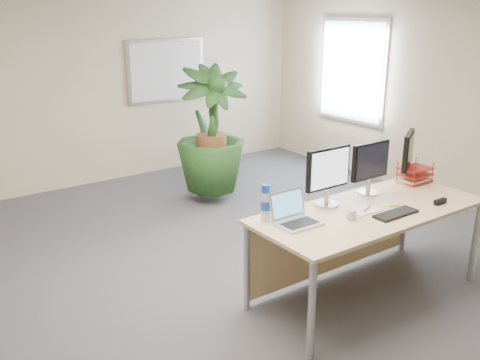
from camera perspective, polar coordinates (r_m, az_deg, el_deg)
floor at (r=4.97m, az=2.73°, el=-11.90°), size 8.00×8.00×0.00m
back_wall at (r=7.92m, az=-15.67°, el=9.15°), size 7.00×0.04×2.70m
whiteboard at (r=8.35m, az=-7.85°, el=11.45°), size 1.30×0.04×0.95m
window at (r=8.42m, az=11.84°, el=11.30°), size 0.04×1.30×1.55m
desk at (r=4.86m, az=12.52°, el=-4.56°), size 2.15×0.93×0.82m
floor_plant at (r=7.01m, az=-3.07°, el=3.70°), size 1.00×1.00×1.50m
monitor_left at (r=4.64m, az=9.37°, el=0.76°), size 0.47×0.21×0.52m
monitor_right at (r=5.01m, az=13.72°, el=1.60°), size 0.44×0.20×0.49m
monitor_dark at (r=5.45m, az=17.46°, el=2.65°), size 0.41×0.26×0.50m
laptop at (r=4.30m, az=5.80°, el=-3.79°), size 0.35×0.31×0.25m
keyboard at (r=4.64m, az=16.29°, el=-3.47°), size 0.42×0.15×0.02m
coffee_mug at (r=4.45m, az=11.81°, el=-3.64°), size 0.10×0.07×0.08m
spiral_notebook at (r=4.68m, az=13.04°, el=-3.11°), size 0.27×0.21×0.01m
orange_pen at (r=4.68m, az=13.42°, el=-2.96°), size 0.15×0.07×0.01m
yellow_highlighter at (r=4.83m, az=16.14°, el=-2.65°), size 0.11×0.05×0.01m
water_bottle at (r=4.30m, az=2.74°, el=-2.52°), size 0.08×0.08×0.31m
letter_tray at (r=5.54m, az=18.12°, el=0.44°), size 0.31×0.24×0.14m
stapler at (r=5.01m, az=20.57°, el=-2.17°), size 0.14×0.04×0.05m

